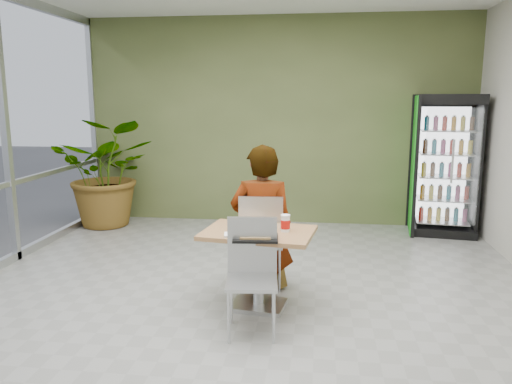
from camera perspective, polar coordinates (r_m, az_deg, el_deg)
ground at (r=4.78m, az=-1.54°, el=-13.51°), size 7.00×7.00×0.00m
room_envelope at (r=4.37m, az=-1.65°, el=5.99°), size 6.00×7.00×3.20m
dining_table at (r=4.69m, az=0.28°, el=-6.96°), size 1.09×0.83×0.75m
chair_far at (r=5.11m, az=0.64°, el=-4.88°), size 0.46×0.46×1.00m
chair_near at (r=4.26m, az=-0.46°, el=-8.41°), size 0.47×0.47×0.96m
seated_woman at (r=5.16m, az=0.68°, el=-4.54°), size 0.68×0.45×1.80m
pizza_plate at (r=4.71m, az=-0.71°, el=-3.96°), size 0.30×0.22×0.03m
soda_cup at (r=4.59m, az=3.37°, el=-3.61°), size 0.09×0.09×0.16m
napkin_stack at (r=4.47m, az=-2.76°, el=-4.88°), size 0.16×0.16×0.02m
cafeteria_tray at (r=4.35m, az=-0.05°, el=-5.28°), size 0.41×0.32×0.02m
beverage_fridge at (r=7.70m, az=20.81°, el=2.88°), size 1.00×0.81×2.01m
potted_plant at (r=8.01m, az=-16.52°, el=2.14°), size 1.64×1.46×1.66m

